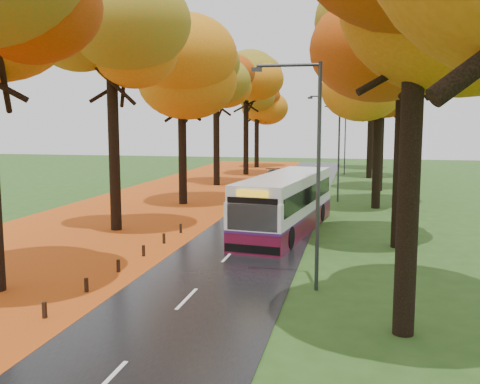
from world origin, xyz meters
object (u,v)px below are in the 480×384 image
(car_white, at_px, (258,186))
(car_dark, at_px, (275,176))
(streetlamp_near, at_px, (311,158))
(streetlamp_far, at_px, (343,133))
(bus, at_px, (286,202))
(streetlamp_mid, at_px, (336,139))
(car_silver, at_px, (266,182))

(car_white, relative_size, car_dark, 0.92)
(streetlamp_near, xyz_separation_m, car_white, (-6.30, 24.35, -3.99))
(streetlamp_far, xyz_separation_m, bus, (-2.13, -33.99, -3.05))
(streetlamp_mid, bearing_deg, streetlamp_near, -90.00)
(streetlamp_near, distance_m, bus, 10.68)
(streetlamp_near, bearing_deg, streetlamp_far, 90.00)
(streetlamp_near, height_order, streetlamp_far, same)
(streetlamp_far, relative_size, bus, 0.67)
(car_silver, xyz_separation_m, car_dark, (0.01, 5.52, 0.02))
(streetlamp_mid, relative_size, car_silver, 2.13)
(bus, xyz_separation_m, car_dark, (-4.15, 23.77, -0.99))
(streetlamp_near, relative_size, bus, 0.67)
(bus, xyz_separation_m, car_silver, (-4.16, 18.25, -1.00))
(streetlamp_near, distance_m, streetlamp_far, 44.00)
(streetlamp_near, height_order, streetlamp_mid, same)
(streetlamp_far, xyz_separation_m, car_dark, (-6.28, -10.22, -4.04))
(car_silver, relative_size, car_dark, 0.86)
(streetlamp_far, height_order, car_white, streetlamp_far)
(bus, distance_m, car_white, 14.96)
(car_dark, bearing_deg, car_white, -105.30)
(bus, height_order, car_silver, bus)
(bus, bearing_deg, streetlamp_mid, 87.55)
(streetlamp_far, relative_size, car_dark, 1.83)
(streetlamp_near, xyz_separation_m, bus, (-2.13, 10.01, -3.05))
(streetlamp_far, bearing_deg, streetlamp_mid, -90.00)
(streetlamp_mid, xyz_separation_m, bus, (-2.13, -11.99, -3.05))
(bus, bearing_deg, streetlamp_far, 94.05)
(streetlamp_far, distance_m, car_dark, 12.66)
(car_white, bearing_deg, car_silver, 107.34)
(streetlamp_far, height_order, car_silver, streetlamp_far)
(streetlamp_near, xyz_separation_m, streetlamp_mid, (0.00, 22.00, 0.00))
(streetlamp_mid, relative_size, bus, 0.67)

